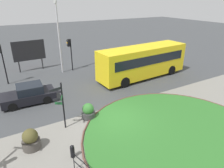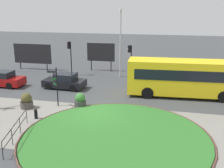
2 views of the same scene
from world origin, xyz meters
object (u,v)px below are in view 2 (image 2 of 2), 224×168
lamppost_tall (121,41)px  planter_kerbside (80,100)px  billboard_right (101,53)px  planter_near_signpost (27,101)px  car_trailing (65,81)px  traffic_light_near (70,51)px  traffic_light_far (130,54)px  car_near_lane (1,79)px  bollard_foreground (36,114)px  signpost_directional (56,83)px  billboard_left (33,54)px  bus_yellow (185,77)px

lamppost_tall → planter_kerbside: lamppost_tall is taller
billboard_right → planter_near_signpost: 13.72m
car_trailing → planter_kerbside: size_ratio=3.67×
traffic_light_near → traffic_light_far: traffic_light_near is taller
car_near_lane → bollard_foreground: bearing=137.6°
traffic_light_near → billboard_right: size_ratio=1.13×
car_trailing → planter_near_signpost: size_ratio=3.33×
car_near_lane → traffic_light_near: 7.79m
planter_near_signpost → billboard_right: bearing=80.3°
billboard_right → traffic_light_near: bearing=-135.2°
planter_near_signpost → car_trailing: bearing=81.7°
signpost_directional → planter_near_signpost: size_ratio=2.58×
bollard_foreground → lamppost_tall: 13.79m
billboard_left → planter_near_signpost: billboard_left is taller
car_near_lane → planter_near_signpost: size_ratio=3.79×
planter_near_signpost → planter_kerbside: planter_near_signpost is taller
bollard_foreground → bus_yellow: bus_yellow is taller
car_trailing → lamppost_tall: (4.29, 5.54, 3.28)m
bollard_foreground → traffic_light_far: 13.88m
planter_kerbside → signpost_directional: bearing=-170.3°
traffic_light_far → lamppost_tall: (-1.05, -0.08, 1.36)m
traffic_light_near → planter_near_signpost: 10.75m
bollard_foreground → planter_near_signpost: planter_near_signpost is taller
bollard_foreground → billboard_left: bearing=118.9°
planter_near_signpost → traffic_light_near: bearing=92.8°
bus_yellow → traffic_light_near: bearing=155.0°
bus_yellow → car_near_lane: bus_yellow is taller
traffic_light_near → billboard_right: traffic_light_near is taller
car_near_lane → signpost_directional: bearing=152.5°
signpost_directional → billboard_left: 13.93m
signpost_directional → bus_yellow: bearing=25.6°
lamppost_tall → billboard_right: size_ratio=2.17×
traffic_light_far → planter_kerbside: bearing=84.6°
billboard_right → billboard_left: bearing=-173.4°
signpost_directional → bollard_foreground: (-0.37, -2.67, -1.45)m
traffic_light_far → planter_kerbside: 10.44m
traffic_light_far → billboard_left: (-12.21, 1.04, -0.63)m
lamppost_tall → billboard_right: lamppost_tall is taller
traffic_light_far → billboard_right: (-3.87, 2.22, -0.37)m
traffic_light_near → traffic_light_far: (6.67, 0.71, -0.21)m
bollard_foreground → traffic_light_near: size_ratio=0.20×
traffic_light_near → car_near_lane: bearing=56.7°
billboard_left → bollard_foreground: bearing=-60.7°
bollard_foreground → planter_kerbside: planter_kerbside is taller
signpost_directional → car_trailing: bearing=104.9°
lamppost_tall → planter_near_signpost: 12.72m
car_near_lane → traffic_light_near: size_ratio=1.20×
traffic_light_near → planter_kerbside: (4.38, -9.27, -2.30)m
traffic_light_near → billboard_right: bearing=-125.1°
bollard_foreground → planter_near_signpost: (-1.69, 1.74, 0.16)m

